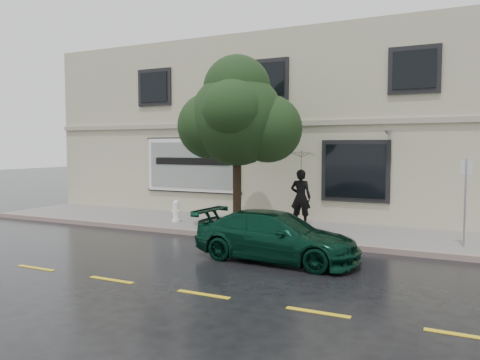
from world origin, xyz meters
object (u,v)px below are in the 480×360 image
at_px(car, 276,236).
at_px(fire_hydrant, 176,211).
at_px(pedestrian, 301,197).
at_px(street_tree, 237,120).

relative_size(car, fire_hydrant, 5.38).
bearing_deg(pedestrian, fire_hydrant, 12.25).
xyz_separation_m(car, fire_hydrant, (-4.96, 3.13, -0.08)).
xyz_separation_m(pedestrian, fire_hydrant, (-4.14, -1.21, -0.57)).
xyz_separation_m(street_tree, fire_hydrant, (-2.62, 0.50, -3.09)).
bearing_deg(pedestrian, car, 96.66).
xyz_separation_m(car, pedestrian, (-0.81, 4.33, 0.49)).
bearing_deg(car, street_tree, 45.34).
bearing_deg(street_tree, pedestrian, 48.24).
bearing_deg(street_tree, car, -48.29).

